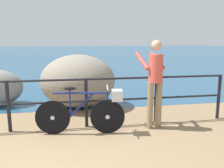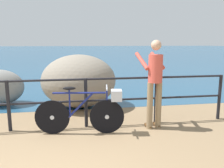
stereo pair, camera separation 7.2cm
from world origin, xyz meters
TOP-DOWN VIEW (x-y plane):
  - ground_plane at (0.00, 20.00)m, footprint 120.00×120.00m
  - sea_surface at (0.00, 48.16)m, footprint 120.00×90.00m
  - promenade_railing at (-0.00, 1.92)m, footprint 7.58×0.07m
  - bicycle at (0.76, 1.55)m, footprint 1.69×0.48m
  - person_at_railing at (2.11, 1.64)m, footprint 0.53×0.67m
  - breakwater_boulder_main at (0.65, 3.52)m, footprint 1.99×1.83m

SIDE VIEW (x-z plane):
  - ground_plane at x=0.00m, z-range -0.10..0.00m
  - sea_surface at x=0.00m, z-range 0.00..0.01m
  - bicycle at x=0.76m, z-range 0.00..0.92m
  - promenade_railing at x=0.00m, z-range 0.13..1.15m
  - breakwater_boulder_main at x=0.65m, z-range 0.00..1.41m
  - person_at_railing at x=2.11m, z-range 0.10..1.88m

